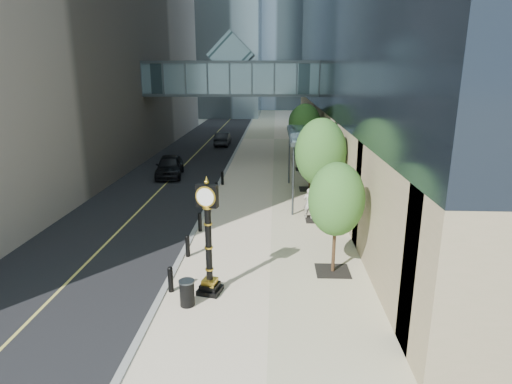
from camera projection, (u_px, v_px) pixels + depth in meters
ground at (240, 309)px, 15.04m from camera, size 320.00×320.00×0.00m
road at (211, 139)px, 53.84m from camera, size 8.00×180.00×0.02m
sidewalk at (274, 139)px, 53.48m from camera, size 8.00×180.00×0.06m
curb at (242, 139)px, 53.66m from camera, size 0.25×180.00×0.07m
skywalk at (232, 76)px, 40.05m from camera, size 17.00×4.20×5.80m
entrance_canopy at (312, 135)px, 27.24m from camera, size 3.00×8.00×4.38m
bollard_row at (205, 213)px, 23.69m from camera, size 0.20×16.20×0.90m
street_trees at (311, 140)px, 29.48m from camera, size 2.76×28.30×5.67m
street_clock at (209, 245)px, 15.54m from camera, size 0.99×0.99×4.36m
trash_bin at (187, 294)px, 15.03m from camera, size 0.66×0.66×0.90m
pedestrian at (309, 203)px, 24.00m from camera, size 0.75×0.63×1.76m
car_near at (170, 166)px, 34.09m from camera, size 2.63×5.15×1.68m
car_far at (223, 139)px, 48.92m from camera, size 1.56×4.44×1.46m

